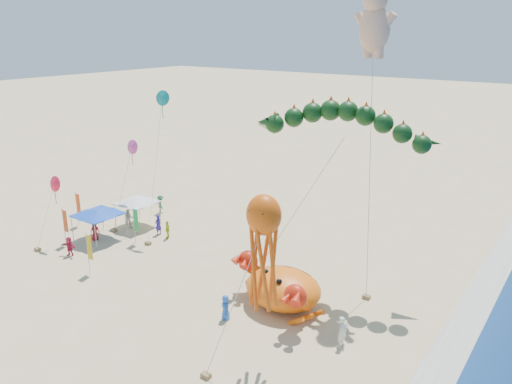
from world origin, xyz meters
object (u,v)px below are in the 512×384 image
(dragon_kite, at_px, (343,128))
(canopy_blue, at_px, (98,212))
(octopus_kite, at_px, (263,244))
(crab_inflatable, at_px, (282,287))
(cherub_kite, at_px, (375,21))
(canopy_white, at_px, (137,200))

(dragon_kite, xyz_separation_m, canopy_blue, (-19.60, -5.49, -8.49))
(octopus_kite, bearing_deg, canopy_blue, 164.85)
(crab_inflatable, bearing_deg, canopy_blue, 179.56)
(crab_inflatable, distance_m, canopy_blue, 18.66)
(cherub_kite, bearing_deg, canopy_white, -173.06)
(cherub_kite, distance_m, octopus_kite, 16.16)
(cherub_kite, bearing_deg, dragon_kite, -141.88)
(canopy_blue, height_order, canopy_white, same)
(crab_inflatable, height_order, cherub_kite, cherub_kite)
(octopus_kite, relative_size, canopy_white, 2.81)
(dragon_kite, relative_size, canopy_blue, 3.31)
(octopus_kite, height_order, canopy_blue, octopus_kite)
(canopy_white, bearing_deg, cherub_kite, 6.94)
(dragon_kite, distance_m, octopus_kite, 11.90)
(dragon_kite, bearing_deg, cherub_kite, 38.12)
(octopus_kite, relative_size, canopy_blue, 2.59)
(cherub_kite, relative_size, octopus_kite, 2.06)
(crab_inflatable, height_order, octopus_kite, octopus_kite)
(cherub_kite, relative_size, canopy_white, 5.80)
(octopus_kite, bearing_deg, cherub_kite, 90.28)
(cherub_kite, xyz_separation_m, octopus_kite, (0.06, -12.16, -10.64))
(crab_inflatable, distance_m, canopy_white, 18.77)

